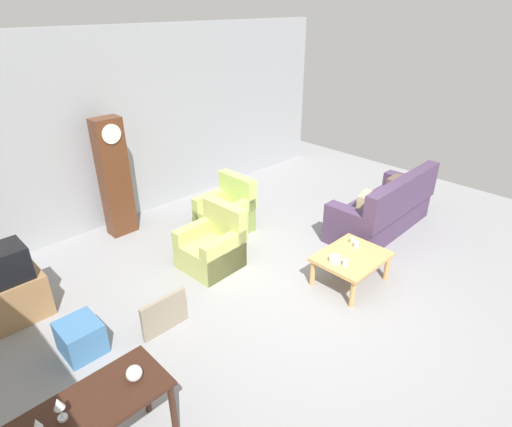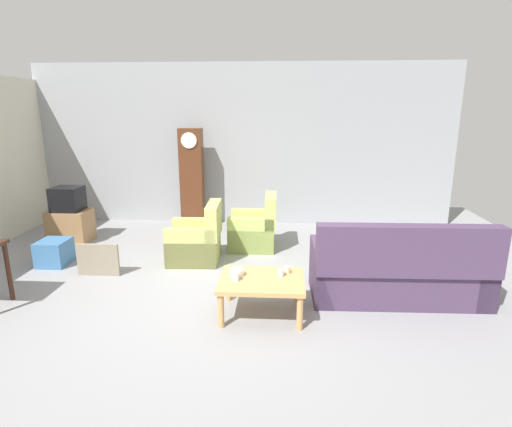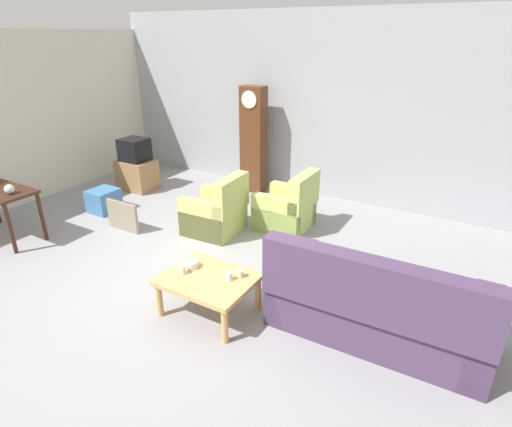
% 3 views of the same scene
% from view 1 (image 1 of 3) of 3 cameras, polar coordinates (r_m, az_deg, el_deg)
% --- Properties ---
extents(ground_plane, '(10.40, 10.40, 0.00)m').
position_cam_1_polar(ground_plane, '(5.88, 5.88, -9.87)').
color(ground_plane, gray).
extents(garage_door_wall, '(8.40, 0.16, 3.20)m').
position_cam_1_polar(garage_door_wall, '(7.73, -14.80, 11.83)').
color(garage_door_wall, '#9EA0A5').
rests_on(garage_door_wall, ground_plane).
extents(couch_floral, '(2.12, 0.92, 1.04)m').
position_cam_1_polar(couch_floral, '(7.37, 16.99, 0.34)').
color(couch_floral, '#4C3856').
rests_on(couch_floral, ground_plane).
extents(armchair_olive_near, '(0.82, 0.80, 0.92)m').
position_cam_1_polar(armchair_olive_near, '(6.15, -5.99, -4.60)').
color(armchair_olive_near, '#B7BC66').
rests_on(armchair_olive_near, ground_plane).
extents(armchair_olive_far, '(0.80, 0.77, 0.92)m').
position_cam_1_polar(armchair_olive_far, '(7.08, -4.09, 0.02)').
color(armchair_olive_far, '#B6CF67').
rests_on(armchair_olive_far, ground_plane).
extents(coffee_table_wood, '(0.96, 0.76, 0.44)m').
position_cam_1_polar(coffee_table_wood, '(5.87, 12.93, -6.10)').
color(coffee_table_wood, tan).
rests_on(coffee_table_wood, ground_plane).
extents(console_table_dark, '(1.30, 0.56, 0.78)m').
position_cam_1_polar(console_table_dark, '(3.79, -22.13, -24.59)').
color(console_table_dark, '#381E14').
rests_on(console_table_dark, ground_plane).
extents(grandfather_clock, '(0.44, 0.30, 1.96)m').
position_cam_1_polar(grandfather_clock, '(7.09, -18.79, 4.63)').
color(grandfather_clock, '#562D19').
rests_on(grandfather_clock, ground_plane).
extents(tv_stand_cabinet, '(0.68, 0.52, 0.57)m').
position_cam_1_polar(tv_stand_cabinet, '(5.96, -30.00, -9.96)').
color(tv_stand_cabinet, '#997047').
rests_on(tv_stand_cabinet, ground_plane).
extents(tv_crt, '(0.48, 0.44, 0.42)m').
position_cam_1_polar(tv_crt, '(5.71, -31.15, -5.92)').
color(tv_crt, black).
rests_on(tv_crt, tv_stand_cabinet).
extents(framed_picture_leaning, '(0.60, 0.05, 0.47)m').
position_cam_1_polar(framed_picture_leaning, '(5.16, -12.41, -13.31)').
color(framed_picture_leaning, gray).
rests_on(framed_picture_leaning, ground_plane).
extents(storage_box_blue, '(0.42, 0.46, 0.38)m').
position_cam_1_polar(storage_box_blue, '(5.20, -22.84, -15.35)').
color(storage_box_blue, teal).
rests_on(storage_box_blue, ground_plane).
extents(glass_dome_cloche, '(0.13, 0.13, 0.13)m').
position_cam_1_polar(glass_dome_cloche, '(3.73, -16.32, -20.22)').
color(glass_dome_cloche, silver).
rests_on(glass_dome_cloche, console_table_dark).
extents(cup_white_porcelain, '(0.07, 0.07, 0.10)m').
position_cam_1_polar(cup_white_porcelain, '(5.57, 12.12, -6.61)').
color(cup_white_porcelain, white).
rests_on(cup_white_porcelain, coffee_table_wood).
extents(cup_blue_rimmed, '(0.07, 0.07, 0.09)m').
position_cam_1_polar(cup_blue_rimmed, '(6.01, 13.56, -4.15)').
color(cup_blue_rimmed, silver).
rests_on(cup_blue_rimmed, coffee_table_wood).
extents(cup_cream_tall, '(0.08, 0.08, 0.08)m').
position_cam_1_polar(cup_cream_tall, '(6.11, 13.08, -3.59)').
color(cup_cream_tall, beige).
rests_on(cup_cream_tall, coffee_table_wood).
extents(bowl_white_stacked, '(0.17, 0.17, 0.08)m').
position_cam_1_polar(bowl_white_stacked, '(5.64, 10.78, -6.15)').
color(bowl_white_stacked, white).
rests_on(bowl_white_stacked, coffee_table_wood).
extents(wine_glass_mid, '(0.06, 0.06, 0.20)m').
position_cam_1_polar(wine_glass_mid, '(3.56, -27.69, -24.31)').
color(wine_glass_mid, silver).
rests_on(wine_glass_mid, console_table_dark).
extents(wine_glass_short, '(0.08, 0.08, 0.21)m').
position_cam_1_polar(wine_glass_short, '(3.60, -25.35, -22.66)').
color(wine_glass_short, silver).
rests_on(wine_glass_short, console_table_dark).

